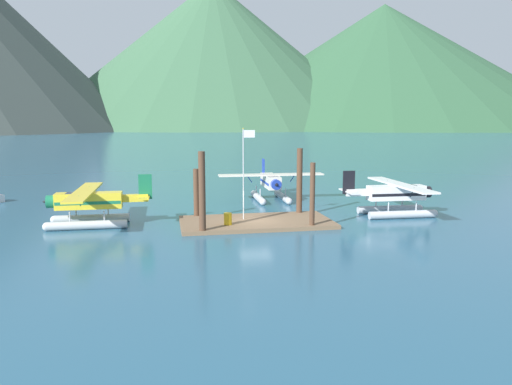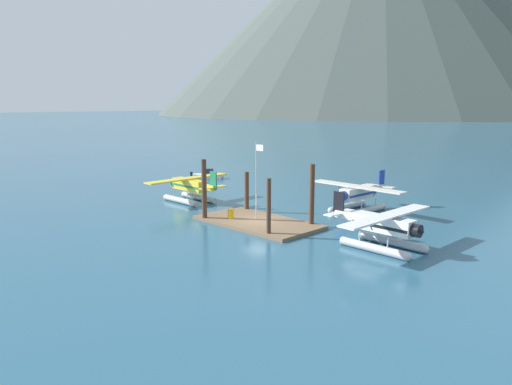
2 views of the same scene
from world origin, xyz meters
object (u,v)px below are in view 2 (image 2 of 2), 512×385
Objects in this scene: seaplane_white_stbd_fwd at (383,229)px; boat_white_open_west at (208,175)px; seaplane_yellow_port_fwd at (189,188)px; seaplane_cream_bow_right at (358,196)px; flagpole at (257,172)px; fuel_drum at (231,214)px.

seaplane_white_stbd_fwd is 2.55× the size of boat_white_open_west.
seaplane_white_stbd_fwd is 1.00× the size of seaplane_yellow_port_fwd.
seaplane_white_stbd_fwd is at bearing -48.31° from seaplane_cream_bow_right.
boat_white_open_west is at bearing 150.42° from flagpole.
flagpole is 0.67× the size of seaplane_cream_bow_right.
flagpole is 4.57m from fuel_drum.
boat_white_open_west reaches higher than fuel_drum.
flagpole is 13.26m from seaplane_white_stbd_fwd.
flagpole reaches higher than seaplane_white_stbd_fwd.
seaplane_white_stbd_fwd is (14.48, 2.40, 0.84)m from fuel_drum.
fuel_drum is at bearing -116.03° from seaplane_cream_bow_right.
flagpole is at bearing -5.23° from seaplane_yellow_port_fwd.
seaplane_yellow_port_fwd is at bearing -150.33° from seaplane_cream_bow_right.
seaplane_cream_bow_right is at bearing 67.11° from flagpole.
seaplane_cream_bow_right is at bearing 131.69° from seaplane_white_stbd_fwd.
seaplane_white_stbd_fwd is at bearing 2.41° from flagpole.
fuel_drum is (-1.58, -1.85, -3.86)m from flagpole.
boat_white_open_west is at bearing 133.69° from seaplane_yellow_port_fwd.
seaplane_cream_bow_right is 2.55× the size of boat_white_open_west.
seaplane_yellow_port_fwd is 16.88m from boat_white_open_west.
seaplane_yellow_port_fwd is (-10.13, 2.92, 0.84)m from fuel_drum.
seaplane_cream_bow_right is 1.00× the size of seaplane_yellow_port_fwd.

